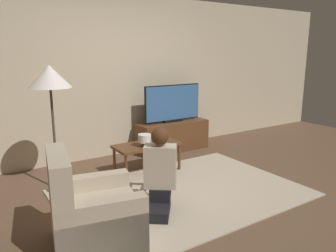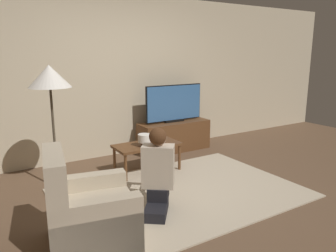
# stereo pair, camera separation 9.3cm
# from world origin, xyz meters

# --- Properties ---
(ground_plane) EXTENTS (10.00, 10.00, 0.00)m
(ground_plane) POSITION_xyz_m (0.00, 0.00, 0.00)
(ground_plane) COLOR brown
(wall_back) EXTENTS (10.00, 0.06, 2.60)m
(wall_back) POSITION_xyz_m (0.00, 1.93, 1.30)
(wall_back) COLOR beige
(wall_back) RESTS_ON ground_plane
(rug) EXTENTS (2.85, 1.98, 0.02)m
(rug) POSITION_xyz_m (0.00, 0.00, 0.01)
(rug) COLOR #BCAD93
(rug) RESTS_ON ground_plane
(tv_stand) EXTENTS (1.27, 0.43, 0.51)m
(tv_stand) POSITION_xyz_m (0.91, 1.58, 0.26)
(tv_stand) COLOR brown
(tv_stand) RESTS_ON ground_plane
(tv) EXTENTS (1.09, 0.08, 0.64)m
(tv) POSITION_xyz_m (0.91, 1.58, 0.84)
(tv) COLOR black
(tv) RESTS_ON tv_stand
(coffee_table) EXTENTS (0.93, 0.46, 0.42)m
(coffee_table) POSITION_xyz_m (0.00, 0.87, 0.37)
(coffee_table) COLOR brown
(coffee_table) RESTS_ON ground_plane
(floor_lamp) EXTENTS (0.50, 0.50, 1.55)m
(floor_lamp) POSITION_xyz_m (-1.25, 0.94, 1.36)
(floor_lamp) COLOR #4C4233
(floor_lamp) RESTS_ON ground_plane
(armchair) EXTENTS (0.86, 0.85, 0.88)m
(armchair) POSITION_xyz_m (-1.31, -0.46, 0.29)
(armchair) COLOR #B7A88E
(armchair) RESTS_ON ground_plane
(person_kneeling) EXTENTS (0.66, 0.76, 0.91)m
(person_kneeling) POSITION_xyz_m (-0.45, -0.21, 0.46)
(person_kneeling) COLOR black
(person_kneeling) RESTS_ON rug
(table_lamp) EXTENTS (0.18, 0.18, 0.17)m
(table_lamp) POSITION_xyz_m (-0.08, 0.79, 0.52)
(table_lamp) COLOR #4C3823
(table_lamp) RESTS_ON coffee_table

